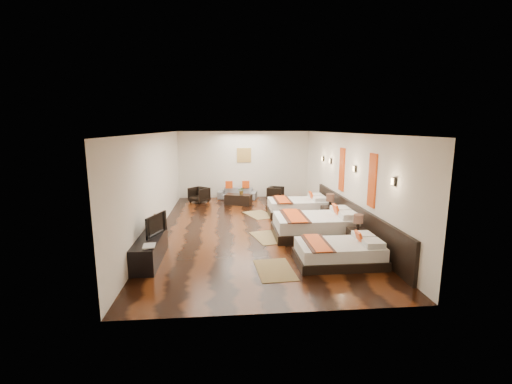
{
  "coord_description": "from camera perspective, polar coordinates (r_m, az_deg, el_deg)",
  "views": [
    {
      "loc": [
        -0.79,
        -9.81,
        2.96
      ],
      "look_at": [
        0.09,
        0.03,
        1.1
      ],
      "focal_mm": 24.18,
      "sensor_mm": 36.0,
      "label": 1
    }
  ],
  "objects": [
    {
      "name": "nightstand_b",
      "position": [
        11.06,
        12.08,
        -3.36
      ],
      "size": [
        0.47,
        0.47,
        0.92
      ],
      "color": "black",
      "rests_on": "floor"
    },
    {
      "name": "jute_mat_far",
      "position": [
        11.85,
        0.58,
        -3.77
      ],
      "size": [
        1.14,
        1.39,
        0.01
      ],
      "primitive_type": "cube",
      "rotation": [
        0.0,
        0.0,
        0.38
      ],
      "color": "olive",
      "rests_on": "floor"
    },
    {
      "name": "book",
      "position": [
        7.49,
        -18.23,
        -8.55
      ],
      "size": [
        0.29,
        0.36,
        0.03
      ],
      "primitive_type": "imported",
      "rotation": [
        0.0,
        0.0,
        0.11
      ],
      "color": "black",
      "rests_on": "tv_console"
    },
    {
      "name": "sconce_lounge",
      "position": [
        12.66,
        11.0,
        5.44
      ],
      "size": [
        0.07,
        0.12,
        0.18
      ],
      "color": "black",
      "rests_on": "right_wall"
    },
    {
      "name": "left_wall",
      "position": [
        10.13,
        -16.2,
        1.38
      ],
      "size": [
        0.01,
        9.5,
        2.8
      ],
      "primitive_type": "cube",
      "color": "silver",
      "rests_on": "floor"
    },
    {
      "name": "sconce_near",
      "position": [
        7.74,
        21.81,
        1.64
      ],
      "size": [
        0.07,
        0.12,
        0.18
      ],
      "color": "black",
      "rests_on": "right_wall"
    },
    {
      "name": "coffee_table",
      "position": [
        13.4,
        -2.92,
        -1.23
      ],
      "size": [
        1.11,
        0.79,
        0.4
      ],
      "primitive_type": "cube",
      "rotation": [
        0.0,
        0.0,
        -0.32
      ],
      "color": "black",
      "rests_on": "floor"
    },
    {
      "name": "jute_mat_mid",
      "position": [
        9.49,
        2.14,
        -7.49
      ],
      "size": [
        1.02,
        1.34,
        0.01
      ],
      "primitive_type": "cube",
      "rotation": [
        0.0,
        0.0,
        0.24
      ],
      "color": "olive",
      "rests_on": "floor"
    },
    {
      "name": "ceiling",
      "position": [
        9.85,
        -0.51,
        9.73
      ],
      "size": [
        5.5,
        9.5,
        0.01
      ],
      "primitive_type": "cube",
      "color": "white",
      "rests_on": "floor"
    },
    {
      "name": "sconce_far",
      "position": [
        11.8,
        12.2,
        5.03
      ],
      "size": [
        0.07,
        0.12,
        0.18
      ],
      "color": "black",
      "rests_on": "right_wall"
    },
    {
      "name": "gold_artwork",
      "position": [
        14.61,
        -2.0,
        6.11
      ],
      "size": [
        0.6,
        0.04,
        0.6
      ],
      "primitive_type": "cube",
      "color": "#AD873F",
      "rests_on": "back_wall"
    },
    {
      "name": "table_plant",
      "position": [
        13.33,
        -2.41,
        0.22
      ],
      "size": [
        0.3,
        0.27,
        0.29
      ],
      "primitive_type": "imported",
      "rotation": [
        0.0,
        0.0,
        -0.17
      ],
      "color": "#316421",
      "rests_on": "coffee_table"
    },
    {
      "name": "tv_console",
      "position": [
        8.16,
        -17.12,
        -9.04
      ],
      "size": [
        0.5,
        1.8,
        0.55
      ],
      "primitive_type": "cube",
      "color": "black",
      "rests_on": "floor"
    },
    {
      "name": "right_wall",
      "position": [
        10.55,
        14.57,
        1.81
      ],
      "size": [
        0.01,
        9.5,
        2.8
      ],
      "primitive_type": "cube",
      "color": "silver",
      "rests_on": "floor"
    },
    {
      "name": "bed_far",
      "position": [
        12.0,
        6.99,
        -2.38
      ],
      "size": [
        2.05,
        1.29,
        0.78
      ],
      "color": "black",
      "rests_on": "floor"
    },
    {
      "name": "orange_panel_b",
      "position": [
        10.78,
        14.02,
        3.63
      ],
      "size": [
        0.04,
        0.4,
        1.3
      ],
      "primitive_type": "cube",
      "color": "#D86014",
      "rests_on": "right_wall"
    },
    {
      "name": "bed_near",
      "position": [
        7.93,
        13.69,
        -9.69
      ],
      "size": [
        1.88,
        1.18,
        0.72
      ],
      "color": "black",
      "rests_on": "floor"
    },
    {
      "name": "floor",
      "position": [
        10.28,
        -0.48,
        -6.07
      ],
      "size": [
        5.5,
        9.5,
        0.01
      ],
      "primitive_type": "cube",
      "color": "black",
      "rests_on": "ground"
    },
    {
      "name": "sconce_mid",
      "position": [
        9.73,
        16.01,
        3.7
      ],
      "size": [
        0.07,
        0.12,
        0.18
      ],
      "color": "black",
      "rests_on": "right_wall"
    },
    {
      "name": "armchair_left",
      "position": [
        13.95,
        -9.4,
        -0.46
      ],
      "size": [
        0.92,
        0.92,
        0.6
      ],
      "primitive_type": "imported",
      "rotation": [
        0.0,
        0.0,
        -0.7
      ],
      "color": "black",
      "rests_on": "floor"
    },
    {
      "name": "orange_panel_a",
      "position": [
        8.75,
        18.68,
        1.82
      ],
      "size": [
        0.04,
        0.4,
        1.3
      ],
      "primitive_type": "cube",
      "color": "#D86014",
      "rests_on": "right_wall"
    },
    {
      "name": "back_wall",
      "position": [
        14.67,
        -1.99,
        4.56
      ],
      "size": [
        5.5,
        0.01,
        2.8
      ],
      "primitive_type": "cube",
      "color": "silver",
      "rests_on": "floor"
    },
    {
      "name": "armchair_right",
      "position": [
        14.18,
        3.27,
        -0.24
      ],
      "size": [
        0.8,
        0.79,
        0.56
      ],
      "primitive_type": "imported",
      "rotation": [
        0.0,
        0.0,
        1.17
      ],
      "color": "black",
      "rests_on": "floor"
    },
    {
      "name": "bed_mid",
      "position": [
        9.66,
        10.08,
        -5.47
      ],
      "size": [
        2.33,
        1.47,
        0.89
      ],
      "color": "black",
      "rests_on": "floor"
    },
    {
      "name": "nightstand_a",
      "position": [
        8.96,
        16.43,
        -7.05
      ],
      "size": [
        0.43,
        0.43,
        0.86
      ],
      "color": "black",
      "rests_on": "floor"
    },
    {
      "name": "figurine",
      "position": [
        8.68,
        -16.34,
        -4.66
      ],
      "size": [
        0.44,
        0.44,
        0.36
      ],
      "primitive_type": "imported",
      "rotation": [
        0.0,
        0.0,
        -0.31
      ],
      "color": "brown",
      "rests_on": "tv_console"
    },
    {
      "name": "sofa",
      "position": [
        14.42,
        -3.08,
        -0.26
      ],
      "size": [
        1.69,
        0.99,
        0.46
      ],
      "primitive_type": "imported",
      "rotation": [
        0.0,
        0.0,
        -0.25
      ],
      "color": "slate",
      "rests_on": "floor"
    },
    {
      "name": "headboard_panel",
      "position": [
        9.99,
        15.63,
        -4.3
      ],
      "size": [
        0.08,
        6.6,
        0.9
      ],
      "primitive_type": "cube",
      "color": "black",
      "rests_on": "floor"
    },
    {
      "name": "tv",
      "position": [
        8.2,
        -16.66,
        -5.14
      ],
      "size": [
        0.39,
        0.82,
        0.48
      ],
      "primitive_type": "imported",
      "rotation": [
        0.0,
        0.0,
        1.22
      ],
      "color": "black",
      "rests_on": "tv_console"
    },
    {
      "name": "jute_mat_near",
      "position": [
        7.45,
        3.11,
        -12.72
      ],
      "size": [
        0.83,
        1.25,
        0.01
      ],
      "primitive_type": "cube",
      "rotation": [
        0.0,
        0.0,
        0.07
      ],
      "color": "olive",
      "rests_on": "floor"
    }
  ]
}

